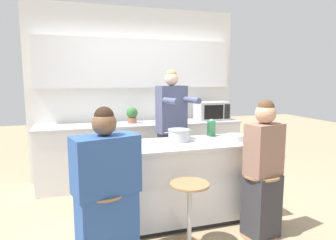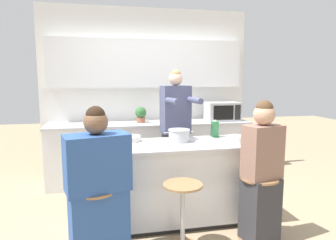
{
  "view_description": "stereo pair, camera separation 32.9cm",
  "coord_description": "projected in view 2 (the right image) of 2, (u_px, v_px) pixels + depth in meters",
  "views": [
    {
      "loc": [
        -0.98,
        -3.04,
        1.6
      ],
      "look_at": [
        0.0,
        0.07,
        1.14
      ],
      "focal_mm": 32.0,
      "sensor_mm": 36.0,
      "label": 1
    },
    {
      "loc": [
        -0.66,
        -3.12,
        1.6
      ],
      "look_at": [
        0.0,
        0.07,
        1.14
      ],
      "focal_mm": 32.0,
      "sensor_mm": 36.0,
      "label": 2
    }
  ],
  "objects": [
    {
      "name": "back_counter",
      "position": [
        151.0,
        151.0,
        4.69
      ],
      "size": [
        3.09,
        0.65,
        0.92
      ],
      "color": "silver",
      "rests_on": "ground_plane"
    },
    {
      "name": "person_wrapped_blanket",
      "position": [
        98.0,
        190.0,
        2.58
      ],
      "size": [
        0.59,
        0.41,
        1.37
      ],
      "rotation": [
        0.0,
        0.0,
        0.26
      ],
      "color": "#2D5193",
      "rests_on": "ground_plane"
    },
    {
      "name": "microwave",
      "position": [
        222.0,
        111.0,
        4.79
      ],
      "size": [
        0.52,
        0.33,
        0.29
      ],
      "color": "#B2B5B7",
      "rests_on": "back_counter"
    },
    {
      "name": "ground_plane",
      "position": [
        169.0,
        220.0,
        3.38
      ],
      "size": [
        16.0,
        16.0,
        0.0
      ],
      "primitive_type": "plane",
      "color": "tan"
    },
    {
      "name": "coffee_cup_near",
      "position": [
        108.0,
        147.0,
        2.93
      ],
      "size": [
        0.12,
        0.09,
        0.08
      ],
      "color": "#DB4C51",
      "rests_on": "kitchen_island"
    },
    {
      "name": "mixing_bowl_steel",
      "position": [
        130.0,
        139.0,
        3.37
      ],
      "size": [
        0.23,
        0.23,
        0.06
      ],
      "color": "silver",
      "rests_on": "kitchen_island"
    },
    {
      "name": "wall_back",
      "position": [
        147.0,
        81.0,
        4.84
      ],
      "size": [
        3.33,
        0.22,
        2.7
      ],
      "color": "silver",
      "rests_on": "ground_plane"
    },
    {
      "name": "cooking_pot",
      "position": [
        179.0,
        135.0,
        3.35
      ],
      "size": [
        0.33,
        0.25,
        0.14
      ],
      "color": "#B7BABC",
      "rests_on": "kitchen_island"
    },
    {
      "name": "juice_carton",
      "position": [
        215.0,
        129.0,
        3.62
      ],
      "size": [
        0.08,
        0.08,
        0.21
      ],
      "color": "#38844C",
      "rests_on": "kitchen_island"
    },
    {
      "name": "kitchen_island",
      "position": [
        169.0,
        182.0,
        3.32
      ],
      "size": [
        1.94,
        0.7,
        0.89
      ],
      "color": "black",
      "rests_on": "ground_plane"
    },
    {
      "name": "bar_stool_leftmost",
      "position": [
        96.0,
        222.0,
        2.62
      ],
      "size": [
        0.38,
        0.38,
        0.64
      ],
      "color": "#997047",
      "rests_on": "ground_plane"
    },
    {
      "name": "person_seated_near",
      "position": [
        261.0,
        177.0,
        2.89
      ],
      "size": [
        0.39,
        0.33,
        1.4
      ],
      "rotation": [
        0.0,
        0.0,
        0.23
      ],
      "color": "#333338",
      "rests_on": "ground_plane"
    },
    {
      "name": "fruit_bowl",
      "position": [
        237.0,
        139.0,
        3.33
      ],
      "size": [
        0.24,
        0.24,
        0.07
      ],
      "color": "silver",
      "rests_on": "kitchen_island"
    },
    {
      "name": "bar_stool_center",
      "position": [
        183.0,
        215.0,
        2.76
      ],
      "size": [
        0.38,
        0.38,
        0.64
      ],
      "color": "#997047",
      "rests_on": "ground_plane"
    },
    {
      "name": "person_cooking",
      "position": [
        176.0,
        137.0,
        3.83
      ],
      "size": [
        0.42,
        0.59,
        1.7
      ],
      "rotation": [
        0.0,
        0.0,
        0.13
      ],
      "color": "#383842",
      "rests_on": "ground_plane"
    },
    {
      "name": "potted_plant",
      "position": [
        141.0,
        114.0,
        4.57
      ],
      "size": [
        0.17,
        0.17,
        0.24
      ],
      "color": "#93563D",
      "rests_on": "back_counter"
    },
    {
      "name": "bar_stool_rightmost",
      "position": [
        258.0,
        207.0,
        2.94
      ],
      "size": [
        0.38,
        0.38,
        0.64
      ],
      "color": "#997047",
      "rests_on": "ground_plane"
    },
    {
      "name": "banana_bunch",
      "position": [
        109.0,
        140.0,
        3.35
      ],
      "size": [
        0.13,
        0.09,
        0.04
      ],
      "color": "yellow",
      "rests_on": "kitchen_island"
    }
  ]
}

